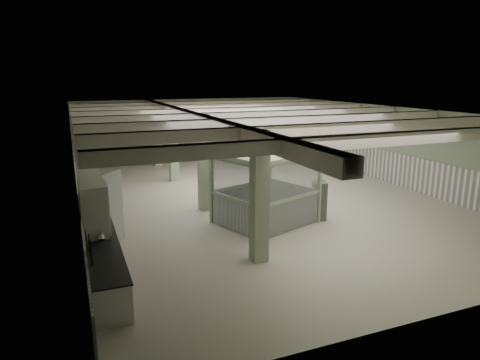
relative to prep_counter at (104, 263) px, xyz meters
name	(u,v)px	position (x,y,z in m)	size (l,w,h in m)	color
floor	(254,196)	(6.54, 5.66, -0.46)	(20.00, 20.00, 0.00)	silver
ceiling	(255,111)	(6.54, 5.66, 3.14)	(14.00, 20.00, 0.02)	silver
wall_back	(190,128)	(6.54, 15.66, 1.34)	(14.00, 0.02, 3.60)	#8EA282
wall_front	(452,235)	(6.54, -4.34, 1.34)	(14.00, 0.02, 3.60)	#8EA282
wall_left	(75,167)	(-0.46, 5.66, 1.34)	(0.02, 20.00, 3.60)	#8EA282
wall_right	(390,145)	(13.54, 5.66, 1.34)	(0.02, 20.00, 3.60)	#8EA282
wainscot_left	(78,196)	(-0.44, 5.66, 0.29)	(0.05, 19.90, 1.50)	white
wainscot_right	(388,166)	(13.51, 5.66, 0.29)	(0.05, 19.90, 1.50)	white
wainscot_back	(191,145)	(6.54, 15.63, 0.29)	(13.90, 0.05, 1.50)	white
girder	(196,118)	(4.04, 5.66, 2.92)	(0.45, 19.90, 0.40)	white
beam_a	(377,140)	(6.54, -1.84, 2.96)	(13.90, 0.35, 0.32)	white
beam_b	(322,129)	(6.54, 0.66, 2.96)	(13.90, 0.35, 0.32)	white
beam_c	(284,121)	(6.54, 3.16, 2.96)	(13.90, 0.35, 0.32)	white
beam_d	(255,115)	(6.54, 5.66, 2.96)	(13.90, 0.35, 0.32)	white
beam_e	(233,111)	(6.54, 8.16, 2.96)	(13.90, 0.35, 0.32)	white
beam_f	(216,107)	(6.54, 10.66, 2.96)	(13.90, 0.35, 0.32)	white
beam_g	(202,104)	(6.54, 13.16, 2.96)	(13.90, 0.35, 0.32)	white
column_a	(259,198)	(4.04, -0.34, 1.34)	(0.42, 0.42, 3.60)	#A4B28F
column_b	(204,163)	(4.04, 4.66, 1.34)	(0.42, 0.42, 3.60)	#A4B28F
column_c	(173,144)	(4.04, 9.66, 1.34)	(0.42, 0.42, 3.60)	#A4B28F
column_d	(157,134)	(4.04, 13.66, 1.34)	(0.42, 0.42, 3.60)	#A4B28F
hook_rail	(87,239)	(-0.39, -1.94, 1.39)	(0.02, 0.02, 1.20)	black
pendant_front	(336,140)	(7.04, 0.66, 2.59)	(0.44, 0.44, 0.22)	#2A382C
pendant_mid	(261,123)	(7.04, 6.16, 2.59)	(0.44, 0.44, 0.22)	#2A382C
pendant_back	(222,113)	(7.04, 11.16, 2.59)	(0.44, 0.44, 0.22)	#2A382C
prep_counter	(104,263)	(0.00, 0.00, 0.00)	(0.80, 4.59, 0.91)	silver
pitcher_near	(104,222)	(0.13, 1.34, 0.60)	(0.22, 0.25, 0.32)	silver
pitcher_far	(101,237)	(-0.01, 0.30, 0.57)	(0.18, 0.21, 0.27)	silver
veg_colander	(97,219)	(-0.01, 1.84, 0.55)	(0.48, 0.48, 0.22)	#3D3D42
orange_bowl	(96,222)	(-0.04, 1.75, 0.49)	(0.28, 0.28, 0.10)	#B2B2B7
skillet_near	(92,259)	(-0.34, -2.44, 1.17)	(0.26, 0.26, 0.03)	black
skillet_far	(90,247)	(-0.34, -1.81, 1.17)	(0.29, 0.29, 0.04)	black
walkin_cooler	(94,216)	(-0.08, 1.66, 0.71)	(1.12, 2.55, 2.34)	silver
guard_booth	(266,174)	(5.57, 2.49, 1.24)	(3.82, 3.53, 2.50)	#96AD8A
filing_cabinet	(319,200)	(7.49, 2.12, 0.22)	(0.44, 0.63, 1.36)	#505547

